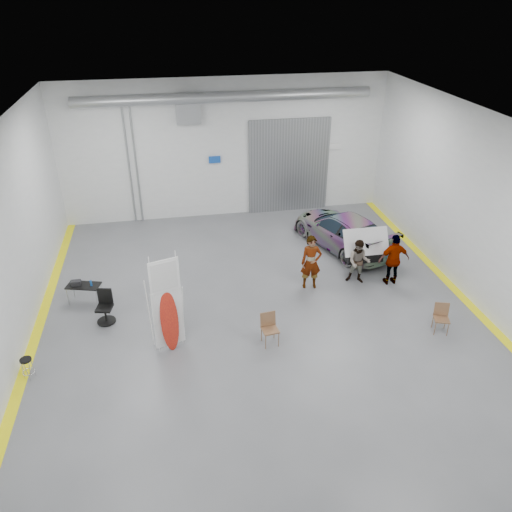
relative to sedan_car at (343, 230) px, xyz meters
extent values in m
plane|color=#5B5D62|center=(-4.06, -4.00, -0.70)|extent=(16.00, 16.00, 0.00)
cube|color=silver|center=(-11.06, -4.00, 2.30)|extent=(0.02, 16.00, 6.00)
cube|color=silver|center=(2.94, -4.00, 2.30)|extent=(0.02, 16.00, 6.00)
cube|color=silver|center=(-4.06, 4.00, 2.30)|extent=(14.00, 0.02, 6.00)
cube|color=silver|center=(-4.06, -12.00, 2.30)|extent=(14.00, 0.02, 6.00)
cube|color=silver|center=(-4.06, -4.00, 5.30)|extent=(14.00, 16.00, 0.02)
cube|color=gray|center=(-1.26, 3.92, 1.40)|extent=(3.60, 0.12, 4.20)
cube|color=gray|center=(-5.56, 3.92, 4.10)|extent=(1.00, 0.50, 1.20)
cylinder|color=gray|center=(-4.06, 3.40, 4.60)|extent=(11.90, 0.44, 0.44)
cube|color=#154AB0|center=(-4.56, 3.92, 1.90)|extent=(0.50, 0.04, 0.30)
cube|color=white|center=(0.74, 3.92, 2.20)|extent=(0.70, 0.04, 0.25)
cylinder|color=gray|center=(-7.86, 3.92, 1.80)|extent=(0.08, 0.08, 5.00)
cylinder|color=gray|center=(-8.16, 3.92, 1.80)|extent=(0.08, 0.08, 5.00)
cube|color=#FCF30E|center=(-10.91, -4.00, -0.69)|extent=(0.30, 16.00, 0.01)
cube|color=#FCF30E|center=(2.79, -4.00, -0.69)|extent=(0.30, 16.00, 0.01)
imported|color=silver|center=(0.00, 0.00, 0.00)|extent=(3.46, 5.17, 1.39)
imported|color=brown|center=(-2.08, -2.70, 0.27)|extent=(0.75, 0.54, 1.93)
imported|color=teal|center=(-0.36, -2.70, 0.12)|extent=(0.97, 0.87, 1.62)
imported|color=olive|center=(0.78, -2.99, 0.24)|extent=(1.10, 0.46, 1.88)
cube|color=white|center=(-7.00, -5.14, 0.34)|extent=(0.85, 0.29, 1.86)
ellipsoid|color=red|center=(-7.00, -5.22, 0.28)|extent=(0.56, 0.38, 1.96)
cube|color=white|center=(-7.00, -5.16, 1.73)|extent=(0.82, 0.28, 0.98)
cylinder|color=white|center=(-7.36, -5.14, 0.85)|extent=(0.02, 0.02, 3.09)
cylinder|color=white|center=(-6.63, -5.14, 0.85)|extent=(0.02, 0.02, 3.09)
cube|color=brown|center=(-4.09, -5.50, -0.20)|extent=(0.51, 0.49, 0.04)
cube|color=brown|center=(-4.09, -5.29, 0.05)|extent=(0.47, 0.15, 0.44)
cube|color=brown|center=(1.07, -5.88, -0.23)|extent=(0.54, 0.52, 0.04)
cube|color=brown|center=(1.07, -5.68, 0.01)|extent=(0.44, 0.21, 0.41)
cylinder|color=black|center=(-10.70, -5.72, -0.09)|extent=(0.30, 0.30, 0.04)
torus|color=silver|center=(-10.70, -5.72, -0.50)|extent=(0.32, 0.32, 0.02)
cylinder|color=gray|center=(-10.10, -2.51, -0.38)|extent=(0.03, 0.03, 0.64)
cylinder|color=gray|center=(-9.13, -2.51, -0.38)|extent=(0.03, 0.03, 0.64)
cylinder|color=gray|center=(-10.10, -2.07, -0.38)|extent=(0.03, 0.03, 0.64)
cylinder|color=gray|center=(-9.13, -2.07, -0.38)|extent=(0.03, 0.03, 0.64)
cube|color=black|center=(-9.61, -2.29, -0.04)|extent=(1.17, 0.80, 0.04)
cylinder|color=#1B51A3|center=(-9.35, -2.38, 0.08)|extent=(0.07, 0.07, 0.19)
cube|color=black|center=(-9.84, -2.25, 0.06)|extent=(0.31, 0.19, 0.16)
cylinder|color=black|center=(-8.87, -3.54, -0.65)|extent=(0.57, 0.57, 0.04)
cylinder|color=black|center=(-8.87, -3.54, -0.41)|extent=(0.06, 0.06, 0.49)
cube|color=black|center=(-8.87, -3.54, -0.16)|extent=(0.56, 0.56, 0.07)
cube|color=black|center=(-8.87, -3.32, 0.14)|extent=(0.45, 0.15, 0.51)
cube|color=silver|center=(0.00, -2.15, 0.72)|extent=(1.62, 0.98, 0.04)
camera|label=1|loc=(-6.59, -16.79, 8.63)|focal=35.00mm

